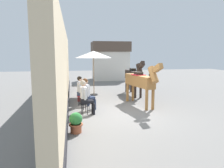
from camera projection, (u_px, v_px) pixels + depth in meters
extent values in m
plane|color=slate|center=(113.00, 98.00, 11.75)|extent=(40.00, 40.00, 0.00)
cube|color=#CCB793|center=(63.00, 70.00, 9.58)|extent=(0.30, 14.00, 3.40)
cube|color=black|center=(65.00, 103.00, 9.80)|extent=(0.34, 14.00, 0.36)
cube|color=silver|center=(110.00, 66.00, 20.21)|extent=(3.20, 2.40, 2.60)
cube|color=brown|center=(110.00, 47.00, 19.97)|extent=(3.40, 2.60, 0.90)
cylinder|color=black|center=(84.00, 103.00, 8.49)|extent=(0.34, 0.34, 0.03)
cylinder|color=black|center=(87.00, 109.00, 8.57)|extent=(0.02, 0.02, 0.45)
cylinder|color=black|center=(82.00, 109.00, 8.62)|extent=(0.02, 0.02, 0.45)
cylinder|color=black|center=(83.00, 110.00, 8.39)|extent=(0.02, 0.02, 0.45)
cube|color=black|center=(84.00, 101.00, 8.48)|extent=(0.28, 0.35, 0.20)
cube|color=silver|center=(84.00, 93.00, 8.43)|extent=(0.26, 0.37, 0.44)
sphere|color=tan|center=(83.00, 84.00, 8.39)|extent=(0.20, 0.20, 0.20)
sphere|color=#B2A38E|center=(83.00, 83.00, 8.38)|extent=(0.22, 0.22, 0.22)
cylinder|color=black|center=(88.00, 101.00, 8.62)|extent=(0.39, 0.18, 0.13)
cylinder|color=black|center=(93.00, 108.00, 8.72)|extent=(0.11, 0.11, 0.46)
cylinder|color=black|center=(89.00, 102.00, 8.47)|extent=(0.39, 0.18, 0.13)
cylinder|color=black|center=(94.00, 109.00, 8.57)|extent=(0.11, 0.11, 0.46)
cylinder|color=silver|center=(83.00, 93.00, 8.64)|extent=(0.09, 0.09, 0.42)
cylinder|color=silver|center=(85.00, 95.00, 8.26)|extent=(0.09, 0.09, 0.42)
cylinder|color=gold|center=(86.00, 100.00, 9.19)|extent=(0.34, 0.34, 0.03)
cylinder|color=black|center=(89.00, 105.00, 9.29)|extent=(0.02, 0.02, 0.45)
cylinder|color=black|center=(83.00, 105.00, 9.29)|extent=(0.02, 0.02, 0.45)
cylinder|color=black|center=(86.00, 106.00, 9.09)|extent=(0.02, 0.02, 0.45)
cube|color=#2D3851|center=(86.00, 97.00, 9.17)|extent=(0.33, 0.38, 0.20)
cube|color=silver|center=(86.00, 90.00, 9.13)|extent=(0.32, 0.39, 0.44)
sphere|color=tan|center=(86.00, 82.00, 9.08)|extent=(0.20, 0.20, 0.20)
sphere|color=#593319|center=(85.00, 81.00, 9.07)|extent=(0.22, 0.22, 0.22)
cylinder|color=#2D3851|center=(89.00, 97.00, 9.34)|extent=(0.40, 0.25, 0.13)
cylinder|color=#2D3851|center=(93.00, 104.00, 9.48)|extent=(0.11, 0.11, 0.46)
cylinder|color=#2D3851|center=(91.00, 98.00, 9.21)|extent=(0.40, 0.25, 0.13)
cylinder|color=#2D3851|center=(95.00, 104.00, 9.35)|extent=(0.11, 0.11, 0.46)
cylinder|color=silver|center=(84.00, 90.00, 9.32)|extent=(0.09, 0.09, 0.42)
cylinder|color=silver|center=(88.00, 92.00, 8.98)|extent=(0.09, 0.09, 0.42)
cylinder|color=red|center=(80.00, 96.00, 10.05)|extent=(0.34, 0.34, 0.03)
cylinder|color=black|center=(83.00, 101.00, 10.07)|extent=(0.02, 0.02, 0.45)
cylinder|color=black|center=(79.00, 100.00, 10.21)|extent=(0.02, 0.02, 0.45)
cylinder|color=black|center=(78.00, 101.00, 9.97)|extent=(0.02, 0.02, 0.45)
cube|color=#2D3851|center=(80.00, 93.00, 10.03)|extent=(0.31, 0.37, 0.20)
cube|color=silver|center=(80.00, 87.00, 9.99)|extent=(0.30, 0.38, 0.44)
sphere|color=tan|center=(80.00, 79.00, 9.94)|extent=(0.20, 0.20, 0.20)
sphere|color=black|center=(80.00, 79.00, 9.94)|extent=(0.22, 0.22, 0.22)
cylinder|color=#2D3851|center=(85.00, 94.00, 10.11)|extent=(0.40, 0.22, 0.13)
cylinder|color=#2D3851|center=(89.00, 100.00, 10.14)|extent=(0.11, 0.11, 0.46)
cylinder|color=#2D3851|center=(84.00, 95.00, 9.95)|extent=(0.40, 0.22, 0.13)
cylinder|color=#2D3851|center=(88.00, 101.00, 9.98)|extent=(0.11, 0.11, 0.46)
cylinder|color=silver|center=(81.00, 87.00, 10.19)|extent=(0.09, 0.09, 0.42)
cylinder|color=silver|center=(80.00, 88.00, 9.80)|extent=(0.09, 0.09, 0.42)
cube|color=#9E6B38|center=(139.00, 81.00, 10.08)|extent=(0.83, 2.24, 0.52)
cylinder|color=#9E6B38|center=(153.00, 99.00, 9.33)|extent=(0.13, 0.13, 0.90)
cylinder|color=#9E6B38|center=(147.00, 100.00, 9.22)|extent=(0.13, 0.13, 0.90)
cylinder|color=#9E6B38|center=(133.00, 92.00, 11.12)|extent=(0.13, 0.13, 0.90)
cylinder|color=#9E6B38|center=(127.00, 92.00, 11.01)|extent=(0.13, 0.13, 0.90)
cylinder|color=#9E6B38|center=(153.00, 75.00, 8.92)|extent=(0.39, 0.67, 0.73)
cube|color=#9E6B38|center=(158.00, 68.00, 8.56)|extent=(0.27, 0.55, 0.40)
cube|color=black|center=(153.00, 71.00, 8.91)|extent=(0.15, 0.63, 0.48)
cylinder|color=black|center=(129.00, 83.00, 11.17)|extent=(0.12, 0.12, 0.65)
cube|color=red|center=(138.00, 75.00, 10.13)|extent=(0.60, 0.68, 0.03)
cube|color=black|center=(138.00, 73.00, 10.12)|extent=(0.35, 0.48, 0.12)
cube|color=#2D231E|center=(133.00, 75.00, 12.66)|extent=(0.44, 2.20, 0.52)
cylinder|color=#2D231E|center=(141.00, 90.00, 11.84)|extent=(0.13, 0.13, 0.90)
cylinder|color=#2D231E|center=(135.00, 90.00, 11.78)|extent=(0.13, 0.13, 0.90)
cylinder|color=#2D231E|center=(131.00, 85.00, 13.72)|extent=(0.13, 0.13, 0.90)
cylinder|color=#2D231E|center=(126.00, 85.00, 13.67)|extent=(0.13, 0.13, 0.90)
cylinder|color=#2D231E|center=(140.00, 70.00, 11.44)|extent=(0.28, 0.63, 0.73)
cube|color=#2D231E|center=(142.00, 65.00, 11.07)|extent=(0.18, 0.53, 0.40)
cube|color=black|center=(139.00, 67.00, 11.44)|extent=(0.04, 0.63, 0.48)
cylinder|color=black|center=(128.00, 78.00, 13.81)|extent=(0.10, 0.10, 0.65)
cube|color=black|center=(133.00, 70.00, 12.72)|extent=(0.50, 0.60, 0.03)
cube|color=black|center=(133.00, 69.00, 12.71)|extent=(0.28, 0.44, 0.12)
cylinder|color=#A85638|center=(76.00, 128.00, 6.61)|extent=(0.34, 0.34, 0.28)
cylinder|color=#A85638|center=(76.00, 125.00, 6.60)|extent=(0.43, 0.43, 0.04)
sphere|color=#2D7A38|center=(76.00, 119.00, 6.57)|extent=(0.40, 0.40, 0.40)
cylinder|color=black|center=(94.00, 94.00, 12.69)|extent=(0.44, 0.44, 0.06)
cylinder|color=olive|center=(94.00, 76.00, 12.54)|extent=(0.04, 0.04, 2.20)
cone|color=silver|center=(94.00, 54.00, 12.36)|extent=(2.10, 2.10, 0.40)
cube|color=maroon|center=(79.00, 99.00, 11.03)|extent=(0.13, 0.28, 0.20)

